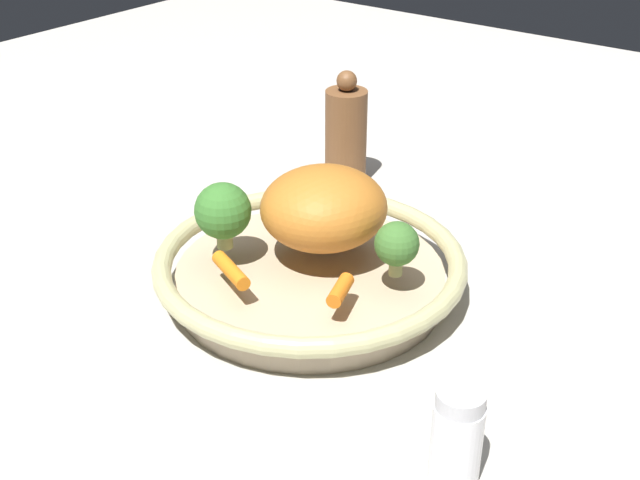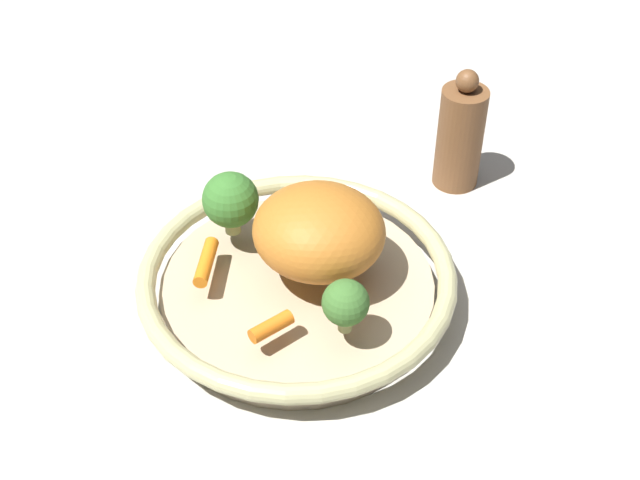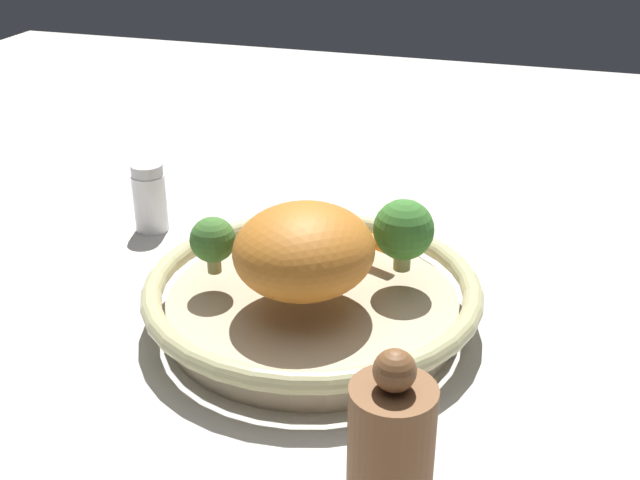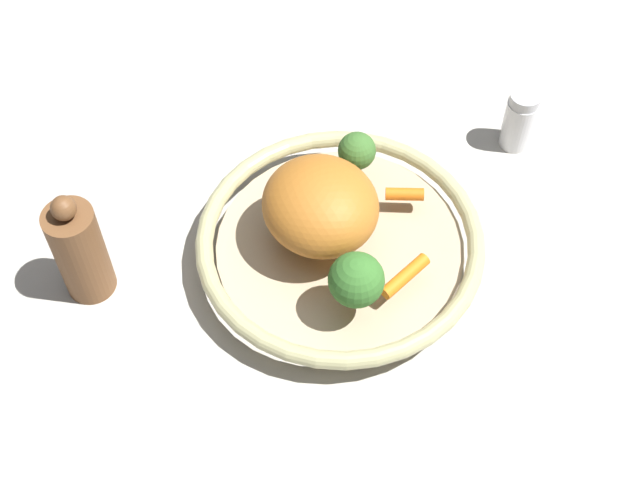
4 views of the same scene
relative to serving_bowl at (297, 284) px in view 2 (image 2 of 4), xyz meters
The scene contains 8 objects.
ground_plane 0.03m from the serving_bowl, ahead, with size 2.23×2.23×0.00m, color #B7B2A8.
serving_bowl is the anchor object (origin of this frame).
roast_chicken_piece 0.07m from the serving_bowl, 79.25° to the right, with size 0.13×0.13×0.08m, color #B96C25.
baby_carrot_left 0.10m from the serving_bowl, 145.93° to the left, with size 0.01×0.01×0.04m, color orange.
baby_carrot_near_rim 0.10m from the serving_bowl, 69.46° to the left, with size 0.01×0.01×0.06m, color orange.
broccoli_floret_mid 0.11m from the serving_bowl, 30.15° to the left, with size 0.06×0.06×0.07m.
broccoli_floret_small 0.11m from the serving_bowl, behind, with size 0.04×0.04×0.06m.
pepper_mill 0.29m from the serving_bowl, 62.15° to the right, with size 0.06×0.06×0.15m.
Camera 2 is at (-0.59, 0.19, 0.63)m, focal length 46.87 mm.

